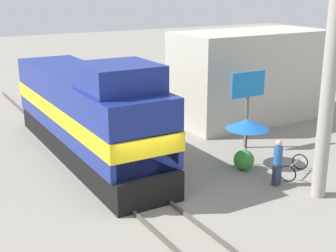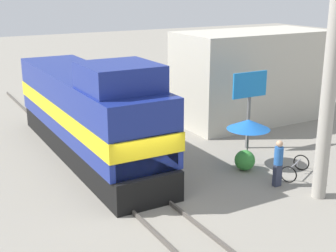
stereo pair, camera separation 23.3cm
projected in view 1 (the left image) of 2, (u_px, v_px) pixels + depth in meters
ground_plane at (146, 204)px, 16.47m from camera, size 120.00×120.00×0.00m
rail_near at (128, 207)px, 16.10m from camera, size 0.08×40.75×0.15m
rail_far at (164, 198)px, 16.79m from camera, size 0.08×40.75×0.15m
locomotive at (88, 114)px, 20.30m from camera, size 2.85×12.34×4.70m
utility_pole at (332, 53)px, 15.64m from camera, size 1.80×0.51×10.38m
vendor_umbrella at (247, 124)px, 19.55m from camera, size 1.82×1.82×2.04m
billboard_sign at (248, 91)px, 21.42m from camera, size 1.88×0.12×3.64m
shrub_cluster at (244, 160)px, 19.45m from camera, size 0.85×0.85×0.85m
person_bystander at (278, 161)px, 17.75m from camera, size 0.34×0.34×1.84m
bicycle at (294, 167)px, 18.87m from camera, size 1.71×1.32×0.68m
building_block_distant at (249, 76)px, 26.31m from camera, size 8.52×4.10×5.00m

